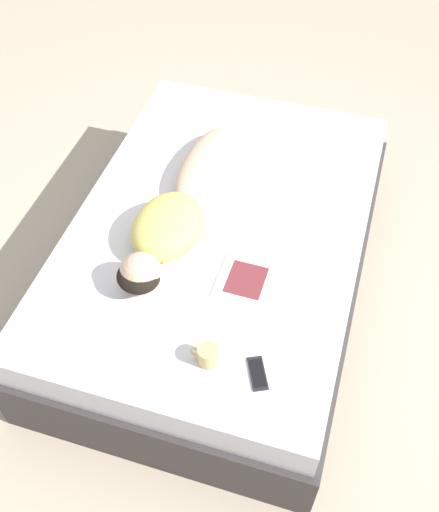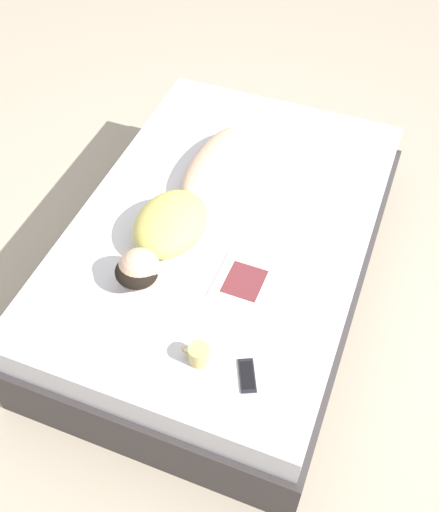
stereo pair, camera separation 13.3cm
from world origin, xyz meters
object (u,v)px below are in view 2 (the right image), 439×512
(person, at_px, (181,209))
(cell_phone, at_px, (247,375))
(open_magazine, at_px, (270,290))
(coffee_mug, at_px, (198,354))

(person, relative_size, cell_phone, 7.49)
(open_magazine, distance_m, cell_phone, 0.46)
(person, bearing_deg, open_magazine, 157.90)
(open_magazine, bearing_deg, person, -23.99)
(coffee_mug, xyz_separation_m, cell_phone, (-0.22, -0.00, -0.04))
(cell_phone, bearing_deg, person, -74.98)
(person, bearing_deg, coffee_mug, 121.18)
(person, bearing_deg, cell_phone, 133.01)
(person, xyz_separation_m, coffee_mug, (-0.39, 0.72, -0.04))
(person, height_order, open_magazine, person)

